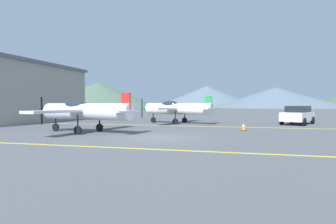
{
  "coord_description": "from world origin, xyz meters",
  "views": [
    {
      "loc": [
        4.64,
        -15.02,
        1.87
      ],
      "look_at": [
        -0.95,
        6.0,
        1.2
      ],
      "focal_mm": 31.31,
      "sensor_mm": 36.0,
      "label": 1
    }
  ],
  "objects_px": {
    "airplane_mid": "(176,108)",
    "traffic_cone_front": "(244,127)",
    "car_sedan": "(298,115)",
    "hangar_building": "(3,93)",
    "airplane_near": "(83,111)"
  },
  "relations": [
    {
      "from": "car_sedan",
      "to": "airplane_near",
      "type": "bearing_deg",
      "value": -141.64
    },
    {
      "from": "airplane_mid",
      "to": "car_sedan",
      "type": "distance_m",
      "value": 10.74
    },
    {
      "from": "airplane_mid",
      "to": "traffic_cone_front",
      "type": "bearing_deg",
      "value": -43.25
    },
    {
      "from": "car_sedan",
      "to": "traffic_cone_front",
      "type": "distance_m",
      "value": 8.7
    },
    {
      "from": "airplane_near",
      "to": "car_sedan",
      "type": "distance_m",
      "value": 18.19
    },
    {
      "from": "airplane_mid",
      "to": "car_sedan",
      "type": "relative_size",
      "value": 1.76
    },
    {
      "from": "car_sedan",
      "to": "hangar_building",
      "type": "height_order",
      "value": "hangar_building"
    },
    {
      "from": "car_sedan",
      "to": "hangar_building",
      "type": "distance_m",
      "value": 28.22
    },
    {
      "from": "airplane_near",
      "to": "airplane_mid",
      "type": "xyz_separation_m",
      "value": [
        3.67,
        9.57,
        0.0
      ]
    },
    {
      "from": "airplane_near",
      "to": "hangar_building",
      "type": "relative_size",
      "value": 0.57
    },
    {
      "from": "traffic_cone_front",
      "to": "hangar_building",
      "type": "xyz_separation_m",
      "value": [
        -23.39,
        3.94,
        2.62
      ]
    },
    {
      "from": "airplane_mid",
      "to": "car_sedan",
      "type": "bearing_deg",
      "value": 9.2
    },
    {
      "from": "traffic_cone_front",
      "to": "hangar_building",
      "type": "height_order",
      "value": "hangar_building"
    },
    {
      "from": "airplane_near",
      "to": "airplane_mid",
      "type": "height_order",
      "value": "same"
    },
    {
      "from": "airplane_mid",
      "to": "hangar_building",
      "type": "distance_m",
      "value": 17.5
    }
  ]
}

